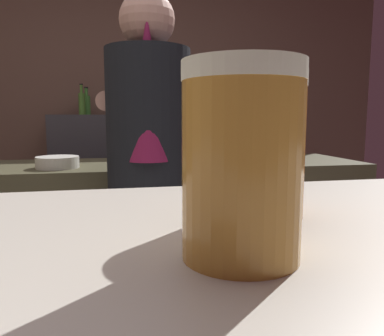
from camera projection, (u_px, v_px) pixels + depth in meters
name	position (u px, v px, depth m)	size (l,w,h in m)	color
wall_back	(105.00, 94.00, 3.32)	(5.20, 0.10, 2.70)	brown
prep_counter	(168.00, 243.00, 2.07)	(2.10, 0.60, 0.90)	#47452F
back_shelf	(103.00, 185.00, 3.14)	(0.80, 0.36, 1.17)	#3C3B41
bartender	(149.00, 166.00, 1.54)	(0.45, 0.53, 1.63)	#2C252F
knife_block	(275.00, 141.00, 2.15)	(0.10, 0.08, 0.29)	olive
mixing_bowl	(58.00, 162.00, 1.79)	(0.20, 0.20, 0.05)	silver
chefs_knife	(195.00, 162.00, 1.99)	(0.24, 0.03, 0.01)	silver
pint_glass_near	(242.00, 162.00, 0.24)	(0.08, 0.08, 0.12)	#BE8434
pint_glass_far	(264.00, 144.00, 0.34)	(0.07, 0.07, 0.13)	#B56521
bottle_hot_sauce	(134.00, 106.00, 3.13)	(0.05, 0.05, 0.19)	#D6CB7A
bottle_vinegar	(87.00, 104.00, 3.11)	(0.06, 0.06, 0.23)	#458A38
bottle_olive_oil	(138.00, 103.00, 3.05)	(0.07, 0.07, 0.25)	#46873B
bottle_soy	(82.00, 103.00, 3.00)	(0.05, 0.05, 0.24)	#4A802F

